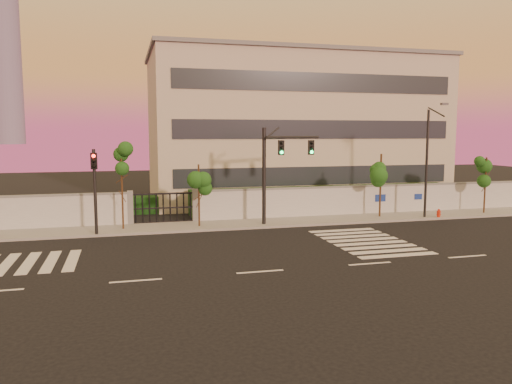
% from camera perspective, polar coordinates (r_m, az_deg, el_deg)
% --- Properties ---
extents(ground, '(120.00, 120.00, 0.00)m').
position_cam_1_polar(ground, '(20.87, 0.46, -9.11)').
color(ground, black).
rests_on(ground, ground).
extents(sidewalk, '(60.00, 3.00, 0.15)m').
position_cam_1_polar(sidewalk, '(30.85, -4.72, -3.81)').
color(sidewalk, gray).
rests_on(sidewalk, ground).
extents(perimeter_wall, '(60.00, 0.36, 2.20)m').
position_cam_1_polar(perimeter_wall, '(32.17, -5.03, -1.58)').
color(perimeter_wall, '#ADB0B5').
rests_on(perimeter_wall, ground).
extents(hedge_row, '(41.00, 4.25, 1.80)m').
position_cam_1_polar(hedge_row, '(35.06, -4.08, -1.31)').
color(hedge_row, black).
rests_on(hedge_row, ground).
extents(institutional_building, '(24.40, 12.40, 12.25)m').
position_cam_1_polar(institutional_building, '(43.77, 4.24, 7.29)').
color(institutional_building, beige).
rests_on(institutional_building, ground).
extents(distant_skyscraper, '(16.00, 16.00, 118.00)m').
position_cam_1_polar(distant_skyscraper, '(310.41, -26.89, 16.43)').
color(distant_skyscraper, slate).
rests_on(distant_skyscraper, ground).
extents(road_markings, '(57.00, 7.62, 0.02)m').
position_cam_1_polar(road_markings, '(24.10, -5.58, -6.96)').
color(road_markings, silver).
rests_on(road_markings, ground).
extents(street_tree_c, '(1.34, 1.07, 5.11)m').
position_cam_1_polar(street_tree_c, '(29.86, -15.09, 2.76)').
color(street_tree_c, '#382314').
rests_on(street_tree_c, ground).
extents(street_tree_d, '(1.33, 1.06, 3.87)m').
position_cam_1_polar(street_tree_d, '(29.94, -6.53, 1.21)').
color(street_tree_d, '#382314').
rests_on(street_tree_d, ground).
extents(street_tree_e, '(1.56, 1.24, 4.35)m').
position_cam_1_polar(street_tree_e, '(34.26, 14.10, 2.34)').
color(street_tree_e, '#382314').
rests_on(street_tree_e, ground).
extents(street_tree_f, '(1.39, 1.11, 4.04)m').
position_cam_1_polar(street_tree_f, '(38.40, 24.79, 2.03)').
color(street_tree_f, '#382314').
rests_on(street_tree_f, ground).
extents(traffic_signal_main, '(3.80, 0.92, 6.05)m').
position_cam_1_polar(traffic_signal_main, '(30.59, 2.31, 3.20)').
color(traffic_signal_main, black).
rests_on(traffic_signal_main, ground).
extents(traffic_signal_secondary, '(0.38, 0.35, 4.85)m').
position_cam_1_polar(traffic_signal_secondary, '(28.66, -17.96, 1.15)').
color(traffic_signal_secondary, black).
rests_on(traffic_signal_secondary, ground).
extents(streetlight_east, '(0.45, 1.82, 7.58)m').
position_cam_1_polar(streetlight_east, '(34.68, 19.08, 3.70)').
color(streetlight_east, black).
rests_on(streetlight_east, ground).
extents(fire_hydrant, '(0.28, 0.26, 0.70)m').
position_cam_1_polar(fire_hydrant, '(35.40, 20.15, -2.39)').
color(fire_hydrant, red).
rests_on(fire_hydrant, ground).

